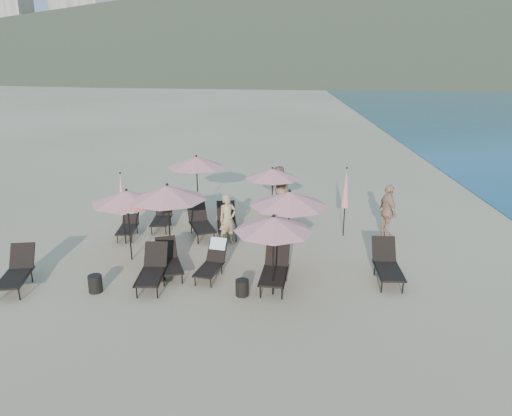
{
  "coord_description": "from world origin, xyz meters",
  "views": [
    {
      "loc": [
        0.66,
        -12.7,
        6.19
      ],
      "look_at": [
        0.23,
        3.5,
        1.1
      ],
      "focal_mm": 35.0,
      "sensor_mm": 36.0,
      "label": 1
    }
  ],
  "objects_px": {
    "lounger_2": "(152,269)",
    "umbrella_open_4": "(272,174)",
    "lounger_3": "(212,261)",
    "beachgoer_b": "(279,190)",
    "lounger_9": "(227,221)",
    "side_table_1": "(242,288)",
    "lounger_1": "(169,260)",
    "umbrella_closed_0": "(346,189)",
    "lounger_7": "(162,216)",
    "beachgoer_a": "(228,219)",
    "umbrella_closed_1": "(122,194)",
    "lounger_6": "(129,222)",
    "lounger_8": "(201,222)",
    "umbrella_open_1": "(167,193)",
    "umbrella_open_0": "(127,197)",
    "lounger_4": "(275,268)",
    "umbrella_open_2": "(289,199)",
    "umbrella_open_3": "(196,162)",
    "beachgoer_c": "(388,211)",
    "lounger_0": "(17,271)",
    "lounger_5": "(387,264)",
    "side_table_0": "(95,284)",
    "umbrella_open_5": "(274,224)"
  },
  "relations": [
    {
      "from": "lounger_6",
      "to": "umbrella_open_2",
      "type": "distance_m",
      "value": 6.36
    },
    {
      "from": "lounger_1",
      "to": "lounger_4",
      "type": "relative_size",
      "value": 0.92
    },
    {
      "from": "lounger_5",
      "to": "umbrella_open_3",
      "type": "distance_m",
      "value": 8.53
    },
    {
      "from": "lounger_8",
      "to": "umbrella_open_2",
      "type": "distance_m",
      "value": 4.41
    },
    {
      "from": "umbrella_closed_0",
      "to": "side_table_0",
      "type": "height_order",
      "value": "umbrella_closed_0"
    },
    {
      "from": "lounger_2",
      "to": "lounger_8",
      "type": "relative_size",
      "value": 0.91
    },
    {
      "from": "umbrella_open_3",
      "to": "umbrella_closed_1",
      "type": "bearing_deg",
      "value": -122.99
    },
    {
      "from": "side_table_1",
      "to": "lounger_8",
      "type": "bearing_deg",
      "value": 110.6
    },
    {
      "from": "lounger_1",
      "to": "lounger_6",
      "type": "height_order",
      "value": "lounger_6"
    },
    {
      "from": "lounger_2",
      "to": "umbrella_open_1",
      "type": "height_order",
      "value": "umbrella_open_1"
    },
    {
      "from": "umbrella_open_3",
      "to": "beachgoer_a",
      "type": "relative_size",
      "value": 1.42
    },
    {
      "from": "lounger_5",
      "to": "beachgoer_a",
      "type": "relative_size",
      "value": 1.06
    },
    {
      "from": "beachgoer_a",
      "to": "umbrella_open_0",
      "type": "bearing_deg",
      "value": 174.55
    },
    {
      "from": "side_table_0",
      "to": "beachgoer_a",
      "type": "distance_m",
      "value": 4.94
    },
    {
      "from": "lounger_0",
      "to": "umbrella_closed_0",
      "type": "bearing_deg",
      "value": 15.1
    },
    {
      "from": "umbrella_open_4",
      "to": "lounger_7",
      "type": "bearing_deg",
      "value": -171.43
    },
    {
      "from": "lounger_6",
      "to": "side_table_1",
      "type": "height_order",
      "value": "lounger_6"
    },
    {
      "from": "umbrella_open_4",
      "to": "side_table_1",
      "type": "distance_m",
      "value": 6.17
    },
    {
      "from": "lounger_7",
      "to": "beachgoer_b",
      "type": "xyz_separation_m",
      "value": [
        4.31,
        1.87,
        0.51
      ]
    },
    {
      "from": "umbrella_open_4",
      "to": "umbrella_closed_0",
      "type": "distance_m",
      "value": 2.83
    },
    {
      "from": "lounger_9",
      "to": "side_table_1",
      "type": "distance_m",
      "value": 4.76
    },
    {
      "from": "lounger_2",
      "to": "umbrella_open_5",
      "type": "relative_size",
      "value": 0.78
    },
    {
      "from": "lounger_3",
      "to": "lounger_8",
      "type": "bearing_deg",
      "value": 117.25
    },
    {
      "from": "lounger_4",
      "to": "umbrella_open_2",
      "type": "relative_size",
      "value": 0.77
    },
    {
      "from": "side_table_1",
      "to": "lounger_1",
      "type": "bearing_deg",
      "value": 149.88
    },
    {
      "from": "lounger_7",
      "to": "umbrella_open_3",
      "type": "height_order",
      "value": "umbrella_open_3"
    },
    {
      "from": "lounger_4",
      "to": "lounger_8",
      "type": "xyz_separation_m",
      "value": [
        -2.58,
        3.86,
        -0.01
      ]
    },
    {
      "from": "umbrella_open_4",
      "to": "side_table_1",
      "type": "height_order",
      "value": "umbrella_open_4"
    },
    {
      "from": "lounger_3",
      "to": "lounger_5",
      "type": "bearing_deg",
      "value": 12.17
    },
    {
      "from": "umbrella_open_0",
      "to": "umbrella_open_4",
      "type": "height_order",
      "value": "umbrella_open_0"
    },
    {
      "from": "beachgoer_b",
      "to": "side_table_1",
      "type": "bearing_deg",
      "value": -46.69
    },
    {
      "from": "beachgoer_a",
      "to": "umbrella_closed_1",
      "type": "bearing_deg",
      "value": 149.58
    },
    {
      "from": "lounger_3",
      "to": "lounger_5",
      "type": "xyz_separation_m",
      "value": [
        4.96,
        -0.15,
        0.03
      ]
    },
    {
      "from": "lounger_2",
      "to": "umbrella_closed_0",
      "type": "relative_size",
      "value": 0.7
    },
    {
      "from": "lounger_2",
      "to": "beachgoer_a",
      "type": "relative_size",
      "value": 1.02
    },
    {
      "from": "lounger_3",
      "to": "beachgoer_b",
      "type": "distance_m",
      "value": 6.27
    },
    {
      "from": "lounger_2",
      "to": "umbrella_open_4",
      "type": "height_order",
      "value": "umbrella_open_4"
    },
    {
      "from": "lounger_8",
      "to": "umbrella_open_0",
      "type": "bearing_deg",
      "value": -149.52
    },
    {
      "from": "umbrella_open_1",
      "to": "umbrella_open_4",
      "type": "xyz_separation_m",
      "value": [
        3.12,
        3.71,
        -0.29
      ]
    },
    {
      "from": "umbrella_open_2",
      "to": "lounger_0",
      "type": "bearing_deg",
      "value": -169.31
    },
    {
      "from": "lounger_3",
      "to": "umbrella_open_1",
      "type": "bearing_deg",
      "value": 159.86
    },
    {
      "from": "lounger_6",
      "to": "umbrella_open_4",
      "type": "distance_m",
      "value": 5.42
    },
    {
      "from": "umbrella_open_2",
      "to": "umbrella_closed_0",
      "type": "distance_m",
      "value": 3.51
    },
    {
      "from": "umbrella_open_0",
      "to": "beachgoer_a",
      "type": "distance_m",
      "value": 3.45
    },
    {
      "from": "lounger_2",
      "to": "lounger_7",
      "type": "relative_size",
      "value": 1.07
    },
    {
      "from": "lounger_0",
      "to": "beachgoer_b",
      "type": "xyz_separation_m",
      "value": [
        7.28,
        6.8,
        0.47
      ]
    },
    {
      "from": "lounger_1",
      "to": "umbrella_closed_0",
      "type": "relative_size",
      "value": 0.7
    },
    {
      "from": "beachgoer_c",
      "to": "lounger_6",
      "type": "bearing_deg",
      "value": 76.85
    },
    {
      "from": "lounger_2",
      "to": "umbrella_open_0",
      "type": "bearing_deg",
      "value": 120.42
    },
    {
      "from": "lounger_7",
      "to": "umbrella_open_3",
      "type": "bearing_deg",
      "value": 52.09
    }
  ]
}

